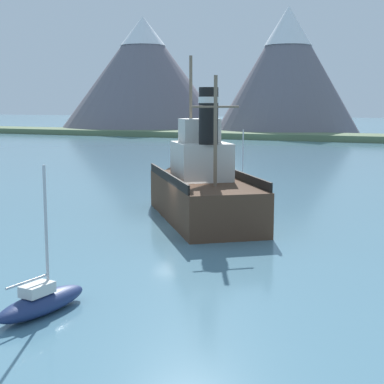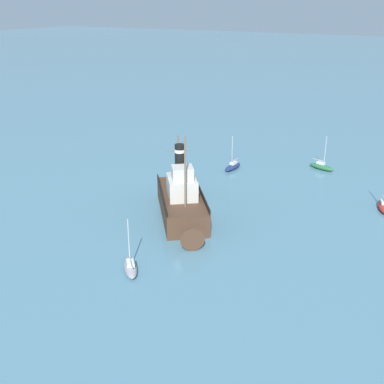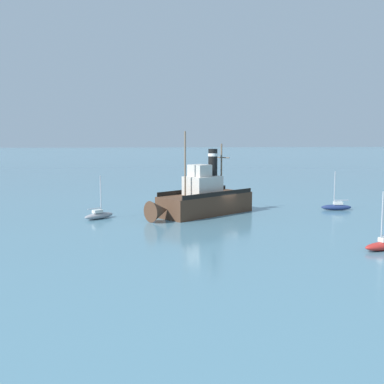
{
  "view_description": "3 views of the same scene",
  "coord_description": "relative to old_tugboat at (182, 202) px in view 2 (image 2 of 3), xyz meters",
  "views": [
    {
      "loc": [
        14.35,
        -29.07,
        6.82
      ],
      "look_at": [
        -0.0,
        1.73,
        1.78
      ],
      "focal_mm": 55.0,
      "sensor_mm": 36.0,
      "label": 1
    },
    {
      "loc": [
        -24.83,
        44.37,
        22.32
      ],
      "look_at": [
        0.1,
        0.67,
        2.13
      ],
      "focal_mm": 45.0,
      "sensor_mm": 36.0,
      "label": 2
    },
    {
      "loc": [
        -56.37,
        9.21,
        9.53
      ],
      "look_at": [
        -2.11,
        4.44,
        2.99
      ],
      "focal_mm": 45.0,
      "sensor_mm": 36.0,
      "label": 3
    }
  ],
  "objects": [
    {
      "name": "sailboat_red",
      "position": [
        -18.9,
        -13.1,
        -1.4
      ],
      "size": [
        2.25,
        3.95,
        4.9
      ],
      "color": "#B22823",
      "rests_on": "ground"
    },
    {
      "name": "sailboat_green",
      "position": [
        -8.85,
        -23.57,
        -1.4
      ],
      "size": [
        3.96,
        2.18,
        4.9
      ],
      "color": "#286B3D",
      "rests_on": "ground"
    },
    {
      "name": "sailboat_navy",
      "position": [
        2.06,
        -17.38,
        -1.4
      ],
      "size": [
        1.44,
        3.88,
        4.9
      ],
      "color": "navy",
      "rests_on": "ground"
    },
    {
      "name": "old_tugboat",
      "position": [
        0.0,
        0.0,
        0.0
      ],
      "size": [
        11.52,
        13.43,
        9.9
      ],
      "color": "#4C3323",
      "rests_on": "ground"
    },
    {
      "name": "ground_plane",
      "position": [
        0.04,
        -3.07,
        -1.83
      ],
      "size": [
        600.0,
        600.0,
        0.0
      ],
      "primitive_type": "plane",
      "color": "teal"
    },
    {
      "name": "sailboat_grey",
      "position": [
        -1.8,
        11.96,
        -1.4
      ],
      "size": [
        3.36,
        3.56,
        4.9
      ],
      "color": "gray",
      "rests_on": "ground"
    }
  ]
}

